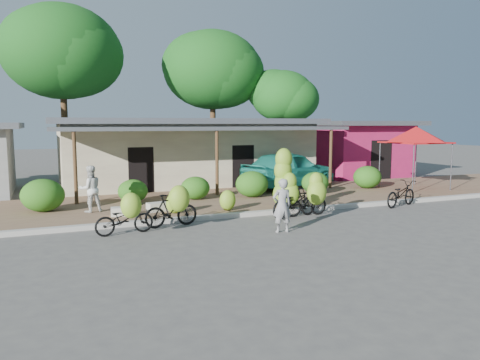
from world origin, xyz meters
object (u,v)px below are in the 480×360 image
at_px(bike_left, 173,208).
at_px(teal_van, 289,169).
at_px(tree_near_right, 279,94).
at_px(bike_far_right, 401,194).
at_px(red_canopy, 416,135).
at_px(bike_right, 310,197).
at_px(tree_far_center, 58,50).
at_px(tree_center_right, 209,68).
at_px(bike_far_left, 126,217).
at_px(sack_near, 160,207).
at_px(bystander, 90,189).
at_px(sack_far, 123,211).
at_px(vendor, 282,206).
at_px(bike_center, 289,191).

distance_m(bike_left, teal_van, 9.09).
distance_m(tree_near_right, bike_far_right, 13.96).
xyz_separation_m(red_canopy, bike_right, (-7.66, -3.44, -1.94)).
bearing_deg(tree_far_center, tree_center_right, 3.18).
height_order(tree_far_center, bike_far_left, tree_far_center).
xyz_separation_m(tree_far_center, bike_right, (7.13, -15.06, -6.47)).
height_order(tree_near_right, bike_left, tree_near_right).
xyz_separation_m(sack_near, teal_van, (6.95, 3.53, 0.71)).
xyz_separation_m(bike_left, bystander, (-2.10, 2.93, 0.30)).
height_order(tree_center_right, bike_left, tree_center_right).
distance_m(red_canopy, bike_far_left, 14.35).
bearing_deg(sack_far, bike_far_left, -96.56).
bearing_deg(bystander, vendor, 124.51).
relative_size(bike_left, vendor, 1.10).
bearing_deg(tree_far_center, bike_center, -65.65).
distance_m(sack_far, teal_van, 9.14).
bearing_deg(bike_right, tree_center_right, -7.71).
bearing_deg(bike_far_right, teal_van, -0.64).
xyz_separation_m(tree_near_right, bike_left, (-10.46, -13.34, -4.33)).
bearing_deg(red_canopy, bike_left, -165.28).
relative_size(tree_far_center, bike_far_right, 4.93).
bearing_deg(red_canopy, bike_far_left, -165.19).
bearing_deg(sack_near, bike_far_left, -121.02).
bearing_deg(vendor, bystander, -39.46).
relative_size(tree_far_center, sack_near, 11.32).
xyz_separation_m(tree_far_center, tree_near_right, (13.00, -1.50, -2.20)).
bearing_deg(bike_center, bystander, 52.97).
relative_size(bike_center, vendor, 1.47).
bearing_deg(sack_far, red_canopy, 5.77).
height_order(sack_near, bystander, bystander).
xyz_separation_m(tree_center_right, bike_center, (-2.40, -15.10, -5.73)).
height_order(bike_center, bike_right, bike_center).
distance_m(tree_near_right, sack_far, 17.03).
bearing_deg(bike_far_left, sack_far, -14.72).
xyz_separation_m(bike_right, bystander, (-6.70, 3.14, 0.24)).
distance_m(sack_near, teal_van, 7.82).
height_order(bike_far_right, sack_near, bike_far_right).
distance_m(bike_center, vendor, 2.42).
distance_m(tree_center_right, teal_van, 11.15).
relative_size(bike_left, teal_van, 0.34).
bearing_deg(tree_center_right, tree_near_right, -26.57).
bearing_deg(bike_center, tree_far_center, 10.82).
height_order(tree_far_center, bike_far_right, tree_far_center).
distance_m(bike_right, sack_near, 5.12).
height_order(tree_far_center, tree_near_right, tree_far_center).
relative_size(tree_near_right, vendor, 4.18).
bearing_deg(teal_van, bike_far_right, 177.85).
bearing_deg(bike_far_right, bystander, 57.54).
xyz_separation_m(sack_near, bystander, (-2.20, 0.73, 0.64)).
bearing_deg(red_canopy, sack_near, -175.20).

